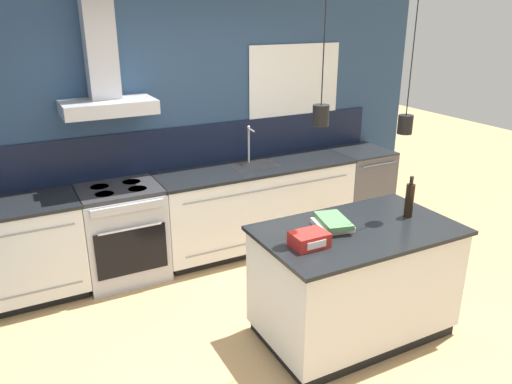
# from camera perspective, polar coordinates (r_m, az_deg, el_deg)

# --- Properties ---
(ground_plane) EXTENTS (16.00, 16.00, 0.00)m
(ground_plane) POSITION_cam_1_polar(r_m,az_deg,el_deg) (4.03, 3.53, -17.37)
(ground_plane) COLOR tan
(ground_plane) RESTS_ON ground
(wall_back) EXTENTS (5.60, 2.13, 2.60)m
(wall_back) POSITION_cam_1_polar(r_m,az_deg,el_deg) (5.11, -8.27, 7.61)
(wall_back) COLOR navy
(wall_back) RESTS_ON ground_plane
(counter_run_left) EXTENTS (1.19, 0.64, 0.91)m
(counter_run_left) POSITION_cam_1_polar(r_m,az_deg,el_deg) (4.84, -26.16, -6.33)
(counter_run_left) COLOR black
(counter_run_left) RESTS_ON ground_plane
(counter_run_sink) EXTENTS (2.14, 0.64, 1.30)m
(counter_run_sink) POSITION_cam_1_polar(r_m,az_deg,el_deg) (5.35, 0.05, -1.60)
(counter_run_sink) COLOR black
(counter_run_sink) RESTS_ON ground_plane
(oven_range) EXTENTS (0.74, 0.66, 0.91)m
(oven_range) POSITION_cam_1_polar(r_m,az_deg,el_deg) (4.91, -14.95, -4.52)
(oven_range) COLOR #B5B5BA
(oven_range) RESTS_ON ground_plane
(dishwasher) EXTENTS (0.62, 0.65, 0.91)m
(dishwasher) POSITION_cam_1_polar(r_m,az_deg,el_deg) (6.07, 11.61, 0.59)
(dishwasher) COLOR #4C4C51
(dishwasher) RESTS_ON ground_plane
(kitchen_island) EXTENTS (1.51, 0.90, 0.91)m
(kitchen_island) POSITION_cam_1_polar(r_m,az_deg,el_deg) (4.01, 11.18, -9.97)
(kitchen_island) COLOR black
(kitchen_island) RESTS_ON ground_plane
(bottle_on_island) EXTENTS (0.07, 0.07, 0.33)m
(bottle_on_island) POSITION_cam_1_polar(r_m,az_deg,el_deg) (4.08, 17.13, -0.84)
(bottle_on_island) COLOR black
(bottle_on_island) RESTS_ON kitchen_island
(book_stack) EXTENTS (0.30, 0.37, 0.08)m
(book_stack) POSITION_cam_1_polar(r_m,az_deg,el_deg) (3.77, 8.78, -3.53)
(book_stack) COLOR silver
(book_stack) RESTS_ON kitchen_island
(red_supply_box) EXTENTS (0.25, 0.19, 0.10)m
(red_supply_box) POSITION_cam_1_polar(r_m,az_deg,el_deg) (3.46, 6.10, -5.41)
(red_supply_box) COLOR red
(red_supply_box) RESTS_ON kitchen_island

